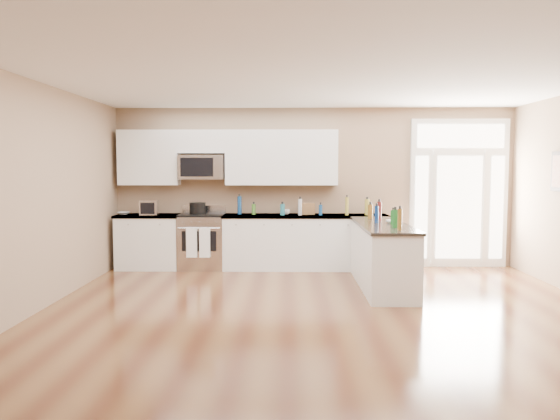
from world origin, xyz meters
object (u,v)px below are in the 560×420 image
(peninsula_cabinet, at_px, (382,258))
(kitchen_range, at_px, (202,241))
(toaster_oven, at_px, (149,208))
(stockpot, at_px, (198,208))

(peninsula_cabinet, xyz_separation_m, kitchen_range, (-2.87, 1.45, 0.04))
(peninsula_cabinet, distance_m, toaster_oven, 4.03)
(kitchen_range, distance_m, stockpot, 0.58)
(toaster_oven, bearing_deg, peninsula_cabinet, -23.76)
(stockpot, relative_size, toaster_oven, 0.94)
(stockpot, xyz_separation_m, toaster_oven, (-0.81, -0.12, 0.01))
(stockpot, bearing_deg, toaster_oven, -171.62)
(kitchen_range, xyz_separation_m, toaster_oven, (-0.88, -0.12, 0.59))
(peninsula_cabinet, relative_size, stockpot, 8.29)
(peninsula_cabinet, relative_size, kitchen_range, 2.15)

